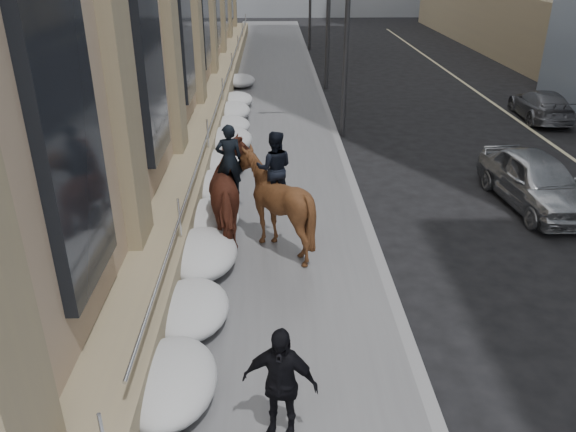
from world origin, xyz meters
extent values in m
plane|color=black|center=(0.00, 0.00, 0.00)|extent=(140.00, 140.00, 0.00)
cube|color=#525254|center=(0.00, 10.00, 0.06)|extent=(5.00, 80.00, 0.12)
cube|color=slate|center=(2.62, 10.00, 0.06)|extent=(0.24, 80.00, 0.12)
cube|color=#887958|center=(-2.25, 20.00, 0.45)|extent=(1.10, 44.00, 0.90)
cylinder|color=silver|center=(-1.80, 20.00, 1.35)|extent=(0.06, 42.00, 0.06)
cube|color=black|center=(-2.70, 13.00, 4.00)|extent=(0.20, 2.20, 4.50)
cylinder|color=#2D2D30|center=(2.90, 14.00, 4.00)|extent=(0.18, 0.18, 8.00)
cylinder|color=#2D2D30|center=(3.00, 22.00, 3.00)|extent=(0.20, 0.20, 6.00)
ellipsoid|color=#BABCC1|center=(-1.45, 0.00, 0.46)|extent=(1.50, 2.10, 0.68)
ellipsoid|color=#BABCC1|center=(-1.40, 4.00, 0.48)|extent=(1.60, 2.20, 0.72)
ellipsoid|color=#BABCC1|center=(-1.50, 8.00, 0.44)|extent=(1.40, 2.00, 0.64)
ellipsoid|color=#BABCC1|center=(-1.35, 12.00, 0.50)|extent=(1.70, 2.30, 0.76)
ellipsoid|color=#BABCC1|center=(-1.45, 16.00, 0.45)|extent=(1.50, 2.10, 0.66)
imported|color=#472015|center=(-0.72, 5.56, 1.23)|extent=(1.57, 2.78, 2.22)
imported|color=black|center=(-0.72, 5.71, 2.03)|extent=(0.68, 0.50, 1.72)
imported|color=#3E2311|center=(0.24, 4.93, 1.26)|extent=(1.91, 2.13, 2.28)
imported|color=black|center=(0.24, 5.08, 2.05)|extent=(0.86, 0.68, 1.72)
imported|color=black|center=(0.26, -0.74, 1.05)|extent=(1.16, 0.69, 1.85)
imported|color=#9DA0A4|center=(7.45, 7.37, 0.75)|extent=(2.14, 4.52, 1.49)
imported|color=#595B61|center=(11.46, 16.04, 0.60)|extent=(2.05, 4.30, 1.21)
camera|label=1|loc=(0.20, -6.79, 6.55)|focal=35.00mm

